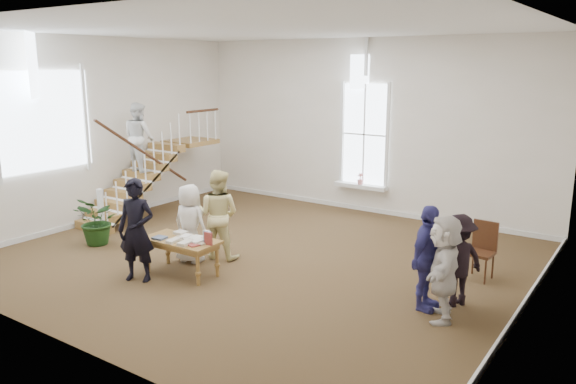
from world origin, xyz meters
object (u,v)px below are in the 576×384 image
Objects in this scene: person_yellow at (218,214)px; woman_cluster_a at (427,258)px; side_chair at (482,247)px; police_officer at (136,230)px; woman_cluster_c at (444,268)px; floor_plant at (98,221)px; elderly_woman at (190,223)px; woman_cluster_b at (457,260)px; library_table at (182,243)px.

person_yellow is 4.35m from woman_cluster_a.
woman_cluster_a is at bearing -95.80° from side_chair.
person_yellow is at bearing 55.04° from police_officer.
floor_plant is at bearing -103.95° from woman_cluster_c.
woman_cluster_c is 2.09m from side_chair.
elderly_woman is at bearing 8.22° from floor_plant.
police_officer is at bearing 111.41° from woman_cluster_a.
elderly_woman is 0.60m from person_yellow.
woman_cluster_a is 1.60× the size of floor_plant.
side_chair is (0.01, 2.08, -0.23)m from woman_cluster_c.
woman_cluster_a is 0.58m from woman_cluster_b.
side_chair is (5.00, 2.37, -0.19)m from elderly_woman.
library_table is 1.38× the size of floor_plant.
police_officer is 1.26m from elderly_woman.
person_yellow is 1.19× the size of woman_cluster_b.
person_yellow is 1.71× the size of side_chair.
side_chair is at bearing 13.27° from police_officer.
woman_cluster_b is 1.43m from side_chair.
police_officer is 1.76× the size of floor_plant.
floor_plant is 1.01× the size of side_chair.
police_officer is 1.10× the size of woman_cluster_a.
elderly_woman is 1.03× the size of woman_cluster_b.
library_table is at bearing 32.28° from police_officer.
woman_cluster_b is at bearing -85.45° from side_chair.
police_officer is 5.32m from woman_cluster_c.
woman_cluster_a is at bearing -4.64° from woman_cluster_b.
person_yellow reaches higher than library_table.
elderly_woman is 1.48× the size of side_chair.
woman_cluster_a is 1.61× the size of side_chair.
woman_cluster_c reaches higher than side_chair.
person_yellow is 1.70× the size of floor_plant.
floor_plant is (-7.05, -0.84, -0.32)m from woman_cluster_a.
library_table is 4.88m from woman_cluster_b.
library_table is at bearing -5.19° from floor_plant.
woman_cluster_a is 1.93m from side_chair.
elderly_woman is at bearing 44.48° from person_yellow.
woman_cluster_c is at bearing 9.31° from library_table.
woman_cluster_a reaches higher than side_chair.
police_officer is at bearing -33.85° from woman_cluster_b.
side_chair is at bearing -159.56° from elderly_woman.
side_chair is at bearing -172.88° from person_yellow.
floor_plant is (-2.31, 0.90, -0.41)m from police_officer.
police_officer reaches higher than woman_cluster_b.
woman_cluster_c is at bearing 178.46° from elderly_woman.
floor_plant is at bearing 98.04° from woman_cluster_a.
police_officer is at bearing -92.04° from woman_cluster_c.
library_table is 5.50m from side_chair.
library_table is at bearing -97.97° from woman_cluster_c.
police_officer is (-0.47, -0.65, 0.34)m from library_table.
floor_plant is at bearing -47.25° from woman_cluster_b.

